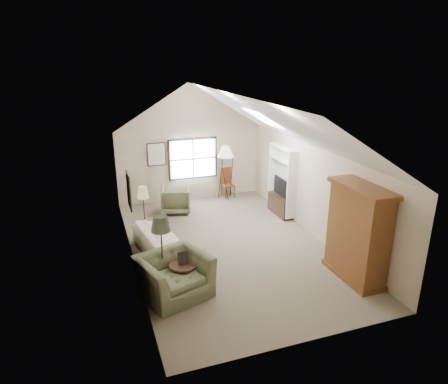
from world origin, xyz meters
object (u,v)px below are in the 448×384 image
object	(u,v)px
armchair_far	(176,199)
coffee_table	(187,263)
side_table	(184,277)
armoire	(358,233)
sofa	(164,244)
armchair_near	(174,276)
side_chair	(228,183)

from	to	relation	value
armchair_far	coffee_table	size ratio (longest dim) A/B	1.03
side_table	armchair_far	bearing A→B (deg)	79.46
armoire	coffee_table	world-z (taller)	armoire
coffee_table	armchair_far	bearing A→B (deg)	81.35
sofa	side_table	size ratio (longest dim) A/B	3.99
sofa	armchair_near	world-z (taller)	armchair_near
armoire	coffee_table	xyz separation A→B (m)	(-3.55, 1.48, -0.87)
armoire	side_chair	world-z (taller)	armoire
side_table	side_chair	bearing A→B (deg)	61.14
armoire	side_chair	bearing A→B (deg)	98.16
armchair_far	side_chair	bearing A→B (deg)	-145.88
armoire	side_table	xyz separation A→B (m)	(-3.81, 0.76, -0.79)
armchair_far	side_chair	distance (m)	2.25
armchair_near	armchair_far	xyz separation A→B (m)	(1.07, 4.67, -0.03)
coffee_table	side_table	size ratio (longest dim) A/B	1.44
armoire	coffee_table	distance (m)	3.94
coffee_table	side_chair	size ratio (longest dim) A/B	0.86
armoire	side_chair	size ratio (longest dim) A/B	2.10
sofa	side_table	xyz separation A→B (m)	(0.10, -1.60, -0.05)
armchair_near	coffee_table	bearing A→B (deg)	41.22
sofa	armchair_near	size ratio (longest dim) A/B	1.79
coffee_table	side_table	xyz separation A→B (m)	(-0.26, -0.71, 0.08)
armchair_far	side_chair	world-z (taller)	side_chair
side_chair	side_table	bearing A→B (deg)	-124.98
sofa	armchair_near	distance (m)	1.74
armchair_far	coffee_table	bearing A→B (deg)	94.56
side_table	coffee_table	bearing A→B (deg)	69.79
armoire	armchair_far	distance (m)	6.11
sofa	coffee_table	xyz separation A→B (m)	(0.36, -0.89, -0.13)
sofa	side_chair	world-z (taller)	side_chair
coffee_table	side_chair	distance (m)	5.35
armchair_near	side_table	size ratio (longest dim) A/B	2.23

